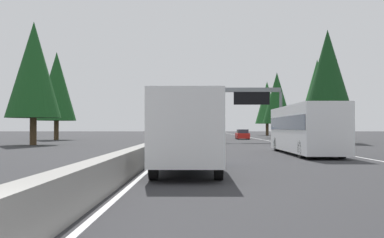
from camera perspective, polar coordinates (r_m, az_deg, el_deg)
ground_plane at (r=64.15m, az=-1.31°, el=-2.62°), size 320.00×320.00×0.00m
median_barrier at (r=84.14m, az=-1.05°, el=-1.95°), size 180.00×0.56×0.90m
shoulder_stripe_right at (r=74.70m, az=7.83°, el=-2.39°), size 160.00×0.16×0.01m
shoulder_stripe_median at (r=74.14m, az=-0.85°, el=-2.41°), size 160.00×0.16×0.01m
sign_gantry_overhead at (r=54.17m, az=4.72°, el=2.50°), size 0.50×12.68×6.41m
box_truck_near_center at (r=17.65m, az=-0.54°, el=-1.39°), size 8.50×2.40×2.95m
bus_mid_center at (r=30.37m, az=13.80°, el=-1.04°), size 11.50×2.55×3.10m
pickup_far_right at (r=79.77m, az=0.23°, el=-1.67°), size 5.60×2.00×1.86m
sedan_far_center at (r=106.01m, az=2.45°, el=-1.65°), size 4.40×1.80×1.47m
sedan_distant_a at (r=68.64m, az=6.27°, el=-1.95°), size 4.40×1.80×1.47m
conifer_right_near at (r=54.63m, az=16.49°, el=5.40°), size 5.68×5.68×12.90m
conifer_right_mid at (r=57.68m, az=15.28°, el=3.26°), size 4.38×4.38×9.96m
conifer_right_far at (r=78.78m, az=10.50°, el=2.58°), size 4.88×4.88×11.08m
conifer_right_distant at (r=103.40m, az=9.30°, el=2.02°), size 5.29×5.29×12.02m
conifer_left_near at (r=48.32m, az=-19.05°, el=5.80°), size 5.40×5.40×12.26m
conifer_left_mid at (r=67.34m, az=-16.45°, el=3.90°), size 5.44×5.44×12.37m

